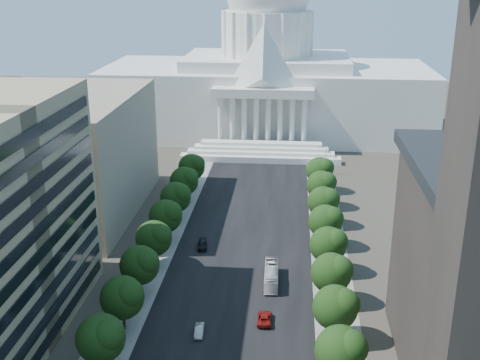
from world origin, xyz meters
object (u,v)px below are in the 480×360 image
(car_red, at_px, (264,318))
(car_dark_b, at_px, (202,245))
(city_bus, at_px, (271,275))
(car_silver, at_px, (199,331))

(car_red, height_order, car_dark_b, car_red)
(car_dark_b, bearing_deg, city_bus, -49.27)
(car_dark_b, height_order, city_bus, city_bus)
(city_bus, bearing_deg, car_dark_b, 136.94)
(car_silver, bearing_deg, car_red, 19.36)
(car_silver, distance_m, city_bus, 22.37)
(car_red, distance_m, city_bus, 14.45)
(car_red, height_order, city_bus, city_bus)
(car_silver, xyz_separation_m, car_red, (10.92, 4.73, 0.04))
(car_silver, distance_m, car_red, 11.90)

